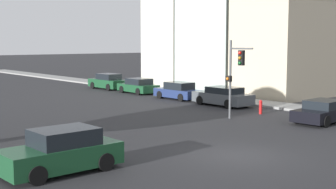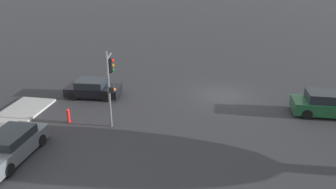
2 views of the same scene
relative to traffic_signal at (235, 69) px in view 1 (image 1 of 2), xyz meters
name	(u,v)px [view 1 (image 1 of 2)]	position (x,y,z in m)	size (l,w,h in m)	color
ground_plane	(238,155)	(-6.72, -6.17, -3.08)	(300.00, 300.00, 0.00)	#28282B
sidewalk_strip	(94,82)	(6.66, 27.20, -3.00)	(2.60, 60.00, 0.16)	gray
rowhouse_backdrop	(227,33)	(11.83, 11.56, 2.42)	(8.17, 18.38, 11.67)	beige
traffic_signal	(235,69)	(0.00, 0.00, 0.00)	(0.72, 1.65, 4.77)	#515456
crossing_car_0	(61,152)	(-13.47, -3.75, -2.34)	(4.29, 2.05, 1.58)	#194728
crossing_car_1	(323,112)	(2.98, -4.13, -2.44)	(4.11, 2.17, 1.32)	black
parked_car_0	(223,97)	(3.94, 4.64, -2.40)	(2.05, 4.64, 1.39)	#4C5156
parked_car_1	(178,91)	(4.01, 9.69, -2.42)	(1.89, 4.20, 1.41)	navy
parked_car_2	(138,86)	(4.16, 15.35, -2.43)	(2.02, 4.16, 1.37)	#194728
parked_car_3	(108,82)	(4.15, 20.38, -2.35)	(1.96, 4.53, 1.54)	#194728
fire_hydrant	(261,107)	(2.85, 0.29, -2.59)	(0.22, 0.22, 0.92)	red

